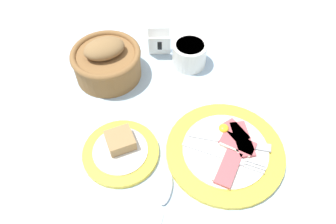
# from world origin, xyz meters

# --- Properties ---
(ground_plane) EXTENTS (3.00, 3.00, 0.00)m
(ground_plane) POSITION_xyz_m (0.00, 0.00, 0.00)
(ground_plane) COLOR #A3BCD1
(breakfast_plate) EXTENTS (0.27, 0.27, 0.03)m
(breakfast_plate) POSITION_xyz_m (0.12, -0.03, 0.01)
(breakfast_plate) COLOR yellow
(breakfast_plate) RESTS_ON ground_plane
(bread_plate) EXTENTS (0.17, 0.17, 0.04)m
(bread_plate) POSITION_xyz_m (-0.12, -0.00, 0.01)
(bread_plate) COLOR yellow
(bread_plate) RESTS_ON ground_plane
(sugar_cup) EXTENTS (0.09, 0.09, 0.07)m
(sugar_cup) POSITION_xyz_m (0.08, 0.26, 0.04)
(sugar_cup) COLOR white
(sugar_cup) RESTS_ON ground_plane
(bread_basket) EXTENTS (0.18, 0.18, 0.11)m
(bread_basket) POSITION_xyz_m (-0.14, 0.25, 0.05)
(bread_basket) COLOR brown
(bread_basket) RESTS_ON ground_plane
(number_card) EXTENTS (0.06, 0.05, 0.07)m
(number_card) POSITION_xyz_m (0.00, 0.31, 0.04)
(number_card) COLOR white
(number_card) RESTS_ON ground_plane
(teaspoon_by_saucer) EXTENTS (0.08, 0.19, 0.01)m
(teaspoon_by_saucer) POSITION_xyz_m (-0.03, -0.13, 0.01)
(teaspoon_by_saucer) COLOR silver
(teaspoon_by_saucer) RESTS_ON ground_plane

